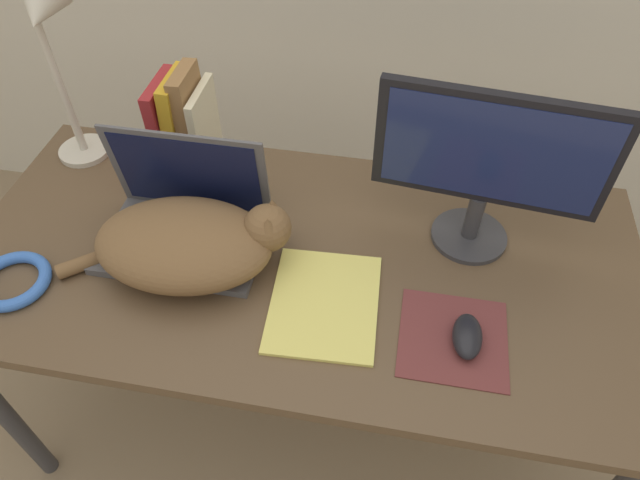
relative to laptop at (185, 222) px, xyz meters
name	(u,v)px	position (x,y,z in m)	size (l,w,h in m)	color
desk	(300,276)	(0.26, -0.01, -0.12)	(1.49, 0.72, 0.72)	brown
laptop	(185,222)	(0.00, 0.00, 0.00)	(0.35, 0.23, 0.25)	#4C4C51
cat	(190,243)	(0.04, -0.07, 0.02)	(0.49, 0.28, 0.15)	brown
external_monitor	(489,164)	(0.62, 0.11, 0.17)	(0.46, 0.17, 0.37)	#333338
mousepad	(453,338)	(0.59, -0.17, -0.05)	(0.21, 0.21, 0.00)	brown
computer_mouse	(467,336)	(0.62, -0.17, -0.03)	(0.06, 0.10, 0.04)	black
book_row	(184,122)	(-0.08, 0.26, 0.07)	(0.12, 0.16, 0.26)	maroon
desk_lamp	(50,44)	(-0.33, 0.21, 0.28)	(0.17, 0.17, 0.48)	beige
cable_coil	(12,281)	(-0.31, -0.20, -0.03)	(0.16, 0.16, 0.03)	blue
notepad	(324,303)	(0.34, -0.13, -0.04)	(0.23, 0.28, 0.01)	#E5DB6B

